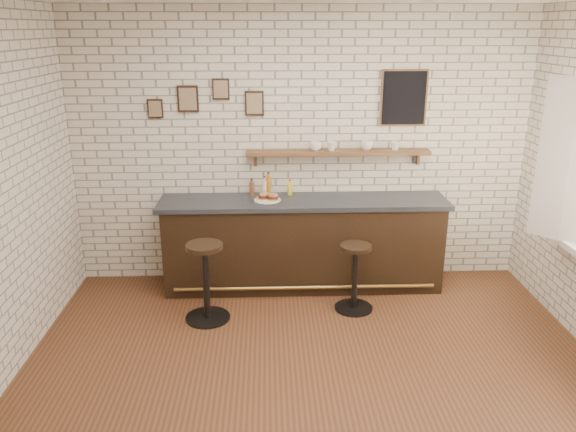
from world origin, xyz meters
The scene contains 17 objects.
ground centered at (0.00, 0.00, 0.00)m, with size 5.00×5.00×0.00m, color brown.
bar_counter centered at (0.02, 1.70, 0.51)m, with size 3.10×0.65×1.01m.
sandwich_plate centered at (-0.37, 1.68, 1.02)m, with size 0.28×0.28×0.01m, color white.
ciabatta_sandwich centered at (-0.36, 1.68, 1.06)m, with size 0.23×0.16×0.07m.
potato_chips centered at (-0.39, 1.68, 1.02)m, with size 0.27×0.19×0.00m.
bitters_bottle_brown centered at (-0.54, 1.88, 1.09)m, with size 0.06×0.06×0.19m.
bitters_bottle_white centered at (-0.40, 1.88, 1.10)m, with size 0.06×0.06×0.21m.
bitters_bottle_amber centered at (-0.36, 1.88, 1.12)m, with size 0.06×0.06×0.26m.
condiment_bottle_yellow centered at (-0.12, 1.88, 1.08)m, with size 0.06×0.06×0.18m.
bar_stool_left centered at (-0.98, 0.96, 0.43)m, with size 0.46×0.46×0.80m.
bar_stool_right centered at (0.51, 1.12, 0.38)m, with size 0.39×0.39×0.71m.
wall_shelf centered at (0.40, 1.90, 1.48)m, with size 2.00×0.18×0.18m.
shelf_cup_a centered at (0.16, 1.90, 1.55)m, with size 0.13×0.13×0.10m, color white.
shelf_cup_b centered at (0.33, 1.90, 1.55)m, with size 0.11×0.11×0.10m, color white.
shelf_cup_c centered at (0.71, 1.90, 1.55)m, with size 0.13×0.13×0.10m, color white.
shelf_cup_d centered at (1.02, 1.90, 1.55)m, with size 0.10×0.10×0.09m, color white.
back_wall_decor centered at (0.23, 1.98, 2.05)m, with size 2.96×0.02×0.56m.
Camera 1 is at (-0.37, -4.06, 2.78)m, focal length 35.00 mm.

